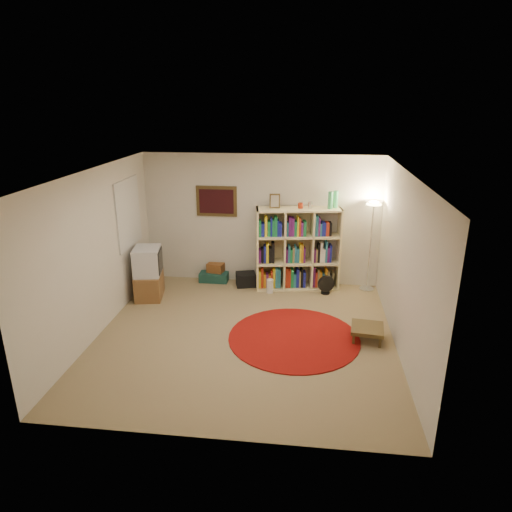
{
  "coord_description": "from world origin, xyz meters",
  "views": [
    {
      "loc": [
        0.9,
        -6.14,
        3.47
      ],
      "look_at": [
        0.1,
        0.6,
        1.1
      ],
      "focal_mm": 32.0,
      "sensor_mm": 36.0,
      "label": 1
    }
  ],
  "objects": [
    {
      "name": "floor_fan",
      "position": [
        1.27,
        1.76,
        0.18
      ],
      "size": [
        0.31,
        0.21,
        0.36
      ],
      "rotation": [
        0.0,
        0.0,
        0.38
      ],
      "color": "black",
      "rests_on": "ground"
    },
    {
      "name": "floor_lamp",
      "position": [
        2.05,
        2.06,
        1.43
      ],
      "size": [
        0.35,
        0.35,
        1.72
      ],
      "rotation": [
        0.0,
        0.0,
        0.06
      ],
      "color": "white",
      "rests_on": "ground"
    },
    {
      "name": "red_rug",
      "position": [
        0.75,
        0.02,
        0.01
      ],
      "size": [
        2.0,
        2.0,
        0.02
      ],
      "color": "maroon",
      "rests_on": "ground"
    },
    {
      "name": "room",
      "position": [
        -0.05,
        0.05,
        1.26
      ],
      "size": [
        4.54,
        4.54,
        2.54
      ],
      "color": "#8E7853",
      "rests_on": "ground"
    },
    {
      "name": "wicker_basket",
      "position": [
        -0.9,
        2.17,
        0.27
      ],
      "size": [
        0.35,
        0.28,
        0.18
      ],
      "rotation": [
        0.0,
        0.0,
        -0.2
      ],
      "color": "brown",
      "rests_on": "suitcase"
    },
    {
      "name": "side_table",
      "position": [
        1.84,
        0.11,
        0.18
      ],
      "size": [
        0.52,
        0.52,
        0.22
      ],
      "rotation": [
        0.0,
        0.0,
        -0.11
      ],
      "color": "#3D2E15",
      "rests_on": "ground"
    },
    {
      "name": "bookshelf",
      "position": [
        0.7,
        2.02,
        0.75
      ],
      "size": [
        1.61,
        0.67,
        1.87
      ],
      "rotation": [
        0.0,
        0.0,
        0.15
      ],
      "color": "#FFECAA",
      "rests_on": "ground"
    },
    {
      "name": "dvd_box",
      "position": [
        -1.87,
        1.16,
        0.05
      ],
      "size": [
        0.32,
        0.27,
        0.1
      ],
      "rotation": [
        0.0,
        0.0,
        -0.03
      ],
      "color": "silver",
      "rests_on": "ground"
    },
    {
      "name": "tv_stand",
      "position": [
        -1.93,
        1.24,
        0.46
      ],
      "size": [
        0.56,
        0.72,
        0.95
      ],
      "rotation": [
        0.0,
        0.0,
        0.18
      ],
      "color": "brown",
      "rests_on": "ground"
    },
    {
      "name": "paper_towel",
      "position": [
        0.23,
        1.69,
        0.13
      ],
      "size": [
        0.14,
        0.14,
        0.26
      ],
      "rotation": [
        0.0,
        0.0,
        -0.16
      ],
      "color": "silver",
      "rests_on": "ground"
    },
    {
      "name": "duffel_bag",
      "position": [
        -0.26,
        1.98,
        0.13
      ],
      "size": [
        0.43,
        0.39,
        0.26
      ],
      "rotation": [
        0.0,
        0.0,
        0.26
      ],
      "color": "black",
      "rests_on": "ground"
    },
    {
      "name": "suitcase",
      "position": [
        -0.92,
        2.15,
        0.09
      ],
      "size": [
        0.56,
        0.36,
        0.18
      ],
      "rotation": [
        0.0,
        0.0,
        -0.0
      ],
      "color": "#153C35",
      "rests_on": "ground"
    }
  ]
}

